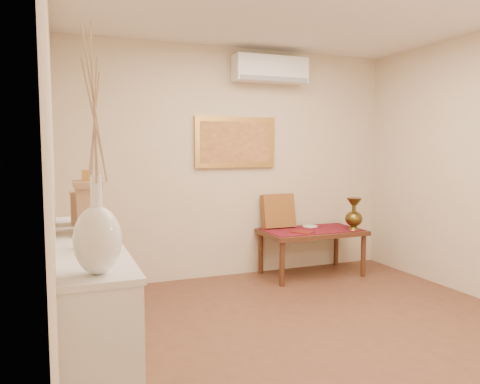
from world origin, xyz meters
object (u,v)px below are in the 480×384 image
white_vase (95,149)px  display_ledge (89,316)px  brass_urn_tall (354,210)px  mantel_clock (88,206)px  wooden_chest (82,207)px  low_table (312,235)px

white_vase → display_ledge: size_ratio=0.54×
brass_urn_tall → display_ledge: 3.56m
mantel_clock → wooden_chest: 0.36m
white_vase → low_table: white_vase is taller
white_vase → wooden_chest: (0.01, 1.46, -0.43)m
brass_urn_tall → low_table: 0.58m
wooden_chest → mantel_clock: bearing=-86.8°
white_vase → display_ledge: 1.35m
white_vase → display_ledge: white_vase is taller
display_ledge → mantel_clock: bearing=83.5°
display_ledge → wooden_chest: 0.85m
brass_urn_tall → wooden_chest: wooden_chest is taller
white_vase → wooden_chest: bearing=89.7°
mantel_clock → wooden_chest: (-0.02, 0.36, -0.05)m
white_vase → low_table: size_ratio=0.91×
wooden_chest → low_table: wooden_chest is taller
mantel_clock → brass_urn_tall: bearing=24.9°
white_vase → low_table: bearing=45.7°
white_vase → wooden_chest: size_ratio=4.49×
mantel_clock → wooden_chest: size_ratio=1.68×
brass_urn_tall → display_ledge: size_ratio=0.23×
display_ledge → white_vase: bearing=-90.0°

